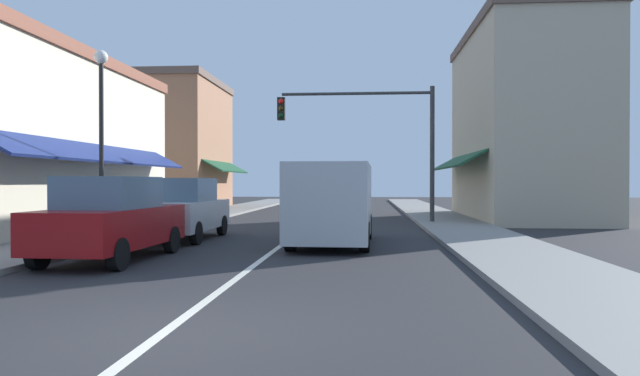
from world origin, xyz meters
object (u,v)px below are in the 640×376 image
Objects in this scene: parked_car_nearest_left at (111,219)px; van_in_lane at (333,201)px; traffic_signal_mast_arm at (375,128)px; street_lamp_left_near at (101,115)px; parked_car_second_left at (183,209)px.

parked_car_nearest_left is 0.79× the size of van_in_lane.
street_lamp_left_near is at bearing -132.91° from traffic_signal_mast_arm.
parked_car_nearest_left is 0.67× the size of traffic_signal_mast_arm.
parked_car_nearest_left is 1.01× the size of parked_car_second_left.
parked_car_second_left is at bearing -130.71° from traffic_signal_mast_arm.
traffic_signal_mast_arm reaches higher than parked_car_second_left.
traffic_signal_mast_arm is (5.70, 10.98, 2.90)m from parked_car_nearest_left.
van_in_lane is (4.39, -0.97, 0.27)m from parked_car_second_left.
parked_car_nearest_left is at bearing -117.44° from traffic_signal_mast_arm.
parked_car_nearest_left is 4.32m from street_lamp_left_near.
van_in_lane reaches higher than parked_car_second_left.
van_in_lane reaches higher than parked_car_nearest_left.
parked_car_second_left is at bearing 90.54° from parked_car_nearest_left.
traffic_signal_mast_arm reaches higher than parked_car_nearest_left.
street_lamp_left_near is (-6.14, -0.43, 2.29)m from van_in_lane.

